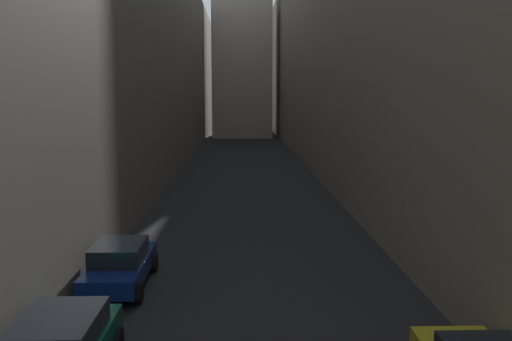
{
  "coord_description": "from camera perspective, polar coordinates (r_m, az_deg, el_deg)",
  "views": [
    {
      "loc": [
        -0.42,
        0.47,
        6.35
      ],
      "look_at": [
        0.0,
        14.34,
        4.44
      ],
      "focal_mm": 38.74,
      "sensor_mm": 36.0,
      "label": 1
    }
  ],
  "objects": [
    {
      "name": "parked_car_left_third",
      "position": [
        19.11,
        -13.86,
        -9.35
      ],
      "size": [
        1.96,
        4.53,
        1.51
      ],
      "rotation": [
        0.0,
        0.0,
        1.57
      ],
      "color": "navy",
      "rests_on": "ground"
    },
    {
      "name": "building_block_right",
      "position": [
        51.2,
        12.39,
        12.54
      ],
      "size": [
        12.61,
        108.0,
        21.44
      ],
      "primitive_type": "cube",
      "color": "#756B5B",
      "rests_on": "ground"
    },
    {
      "name": "building_block_left",
      "position": [
        51.02,
        -15.37,
        11.26
      ],
      "size": [
        13.39,
        108.0,
        19.3
      ],
      "primitive_type": "cube",
      "color": "#60594F",
      "rests_on": "ground"
    },
    {
      "name": "ground_plane",
      "position": [
        47.96,
        -1.22,
        0.21
      ],
      "size": [
        264.0,
        264.0,
        0.0
      ],
      "primitive_type": "plane",
      "color": "black"
    }
  ]
}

